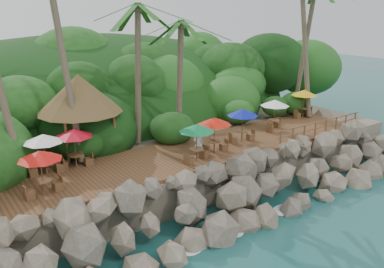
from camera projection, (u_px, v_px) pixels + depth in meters
ground at (262, 229)px, 20.07m from camera, size 140.00×140.00×0.00m
land_base at (119, 131)px, 32.17m from camera, size 32.00×25.20×2.10m
jungle_hill at (84, 123)px, 38.30m from camera, size 44.80×28.00×15.40m
seawall at (236, 194)px, 21.27m from camera, size 29.00×4.00×2.30m
terrace at (192, 153)px, 24.06m from camera, size 26.00×5.00×0.20m
jungle_foliage at (125, 147)px, 31.71m from camera, size 44.00×16.00×12.00m
foam_line at (258, 226)px, 20.29m from camera, size 25.20×0.80×0.06m
palapa at (79, 94)px, 23.05m from camera, size 4.85×4.85×4.60m
dining_clusters at (171, 126)px, 22.78m from camera, size 25.36×4.97×2.14m
railing at (321, 126)px, 26.92m from camera, size 8.30×0.10×1.00m
waiter at (198, 144)px, 22.99m from camera, size 0.67×0.56×1.57m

